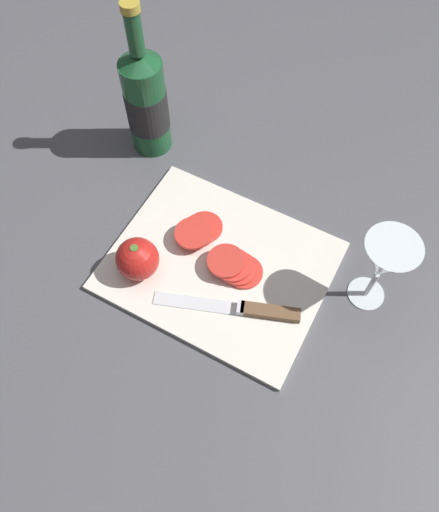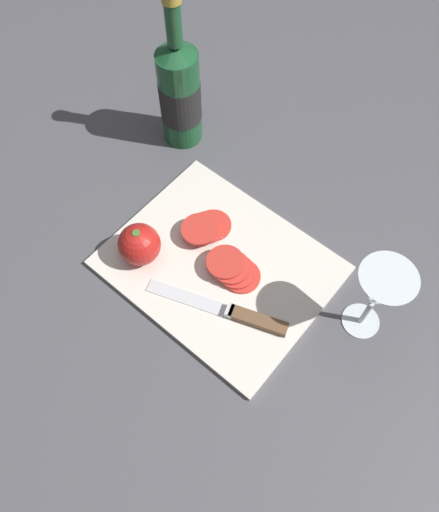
{
  "view_description": "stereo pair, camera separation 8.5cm",
  "coord_description": "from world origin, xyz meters",
  "px_view_note": "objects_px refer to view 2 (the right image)",
  "views": [
    {
      "loc": [
        0.18,
        -0.4,
        0.78
      ],
      "look_at": [
        -0.01,
        -0.03,
        0.04
      ],
      "focal_mm": 35.0,
      "sensor_mm": 36.0,
      "label": 1
    },
    {
      "loc": [
        0.25,
        -0.35,
        0.78
      ],
      "look_at": [
        -0.01,
        -0.03,
        0.04
      ],
      "focal_mm": 35.0,
      "sensor_mm": 36.0,
      "label": 2
    }
  ],
  "objects_px": {
    "wine_glass": "(379,293)",
    "tomato_slice_stack_near": "(234,269)",
    "tomato_slice_stack_far": "(206,227)",
    "wine_bottle": "(180,94)",
    "whole_tomato": "(139,244)",
    "knife": "(244,316)"
  },
  "relations": [
    {
      "from": "wine_glass",
      "to": "tomato_slice_stack_near",
      "type": "bearing_deg",
      "value": -162.12
    },
    {
      "from": "tomato_slice_stack_near",
      "to": "tomato_slice_stack_far",
      "type": "height_order",
      "value": "same"
    },
    {
      "from": "wine_bottle",
      "to": "tomato_slice_stack_near",
      "type": "xyz_separation_m",
      "value": [
        0.29,
        -0.19,
        -0.09
      ]
    },
    {
      "from": "wine_glass",
      "to": "whole_tomato",
      "type": "relative_size",
      "value": 2.17
    },
    {
      "from": "wine_bottle",
      "to": "tomato_slice_stack_far",
      "type": "bearing_deg",
      "value": -37.94
    },
    {
      "from": "whole_tomato",
      "to": "knife",
      "type": "relative_size",
      "value": 0.31
    },
    {
      "from": "whole_tomato",
      "to": "tomato_slice_stack_far",
      "type": "height_order",
      "value": "whole_tomato"
    },
    {
      "from": "whole_tomato",
      "to": "wine_glass",
      "type": "bearing_deg",
      "value": 22.02
    },
    {
      "from": "whole_tomato",
      "to": "knife",
      "type": "bearing_deg",
      "value": 6.22
    },
    {
      "from": "whole_tomato",
      "to": "tomato_slice_stack_far",
      "type": "xyz_separation_m",
      "value": [
        0.05,
        0.11,
        -0.02
      ]
    },
    {
      "from": "knife",
      "to": "wine_glass",
      "type": "bearing_deg",
      "value": -160.67
    },
    {
      "from": "wine_glass",
      "to": "whole_tomato",
      "type": "height_order",
      "value": "wine_glass"
    },
    {
      "from": "knife",
      "to": "tomato_slice_stack_far",
      "type": "xyz_separation_m",
      "value": [
        -0.16,
        0.09,
        0.01
      ]
    },
    {
      "from": "knife",
      "to": "tomato_slice_stack_near",
      "type": "relative_size",
      "value": 2.45
    },
    {
      "from": "knife",
      "to": "tomato_slice_stack_far",
      "type": "bearing_deg",
      "value": -49.36
    },
    {
      "from": "wine_bottle",
      "to": "wine_glass",
      "type": "relative_size",
      "value": 1.91
    },
    {
      "from": "whole_tomato",
      "to": "wine_bottle",
      "type": "bearing_deg",
      "value": 117.97
    },
    {
      "from": "tomato_slice_stack_near",
      "to": "tomato_slice_stack_far",
      "type": "relative_size",
      "value": 1.0
    },
    {
      "from": "wine_glass",
      "to": "tomato_slice_stack_far",
      "type": "bearing_deg",
      "value": -173.5
    },
    {
      "from": "wine_glass",
      "to": "tomato_slice_stack_near",
      "type": "xyz_separation_m",
      "value": [
        -0.22,
        -0.07,
        -0.09
      ]
    },
    {
      "from": "knife",
      "to": "tomato_slice_stack_near",
      "type": "bearing_deg",
      "value": -59.54
    },
    {
      "from": "wine_bottle",
      "to": "tomato_slice_stack_near",
      "type": "bearing_deg",
      "value": -33.06
    }
  ]
}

